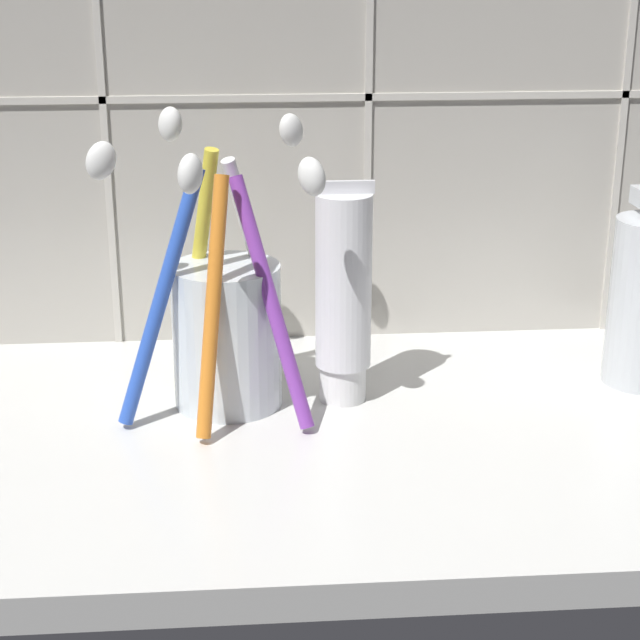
{
  "coord_description": "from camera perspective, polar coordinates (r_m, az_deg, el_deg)",
  "views": [
    {
      "loc": [
        -7.29,
        -58.76,
        30.41
      ],
      "look_at": [
        -2.64,
        1.78,
        8.43
      ],
      "focal_mm": 60.0,
      "sensor_mm": 36.0,
      "label": 1
    }
  ],
  "objects": [
    {
      "name": "tile_wall_backsplash",
      "position": [
        0.76,
        1.17,
        16.54
      ],
      "size": [
        83.29,
        1.72,
        51.91
      ],
      "color": "#B7B2A8",
      "rests_on": "ground"
    },
    {
      "name": "toothpaste_tube",
      "position": [
        0.67,
        1.26,
        1.37
      ],
      "size": [
        3.72,
        3.54,
        14.38
      ],
      "color": "white",
      "rests_on": "sink_counter"
    },
    {
      "name": "sink_counter",
      "position": [
        0.66,
        2.42,
        -6.53
      ],
      "size": [
        73.29,
        33.04,
        2.0
      ],
      "primitive_type": "cube",
      "color": "silver",
      "rests_on": "ground"
    },
    {
      "name": "toothbrush_cup",
      "position": [
        0.67,
        -5.05,
        -0.1
      ],
      "size": [
        14.25,
        13.43,
        18.58
      ],
      "color": "silver",
      "rests_on": "sink_counter"
    }
  ]
}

